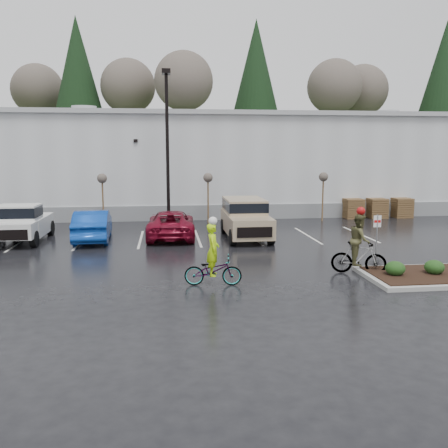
{
  "coord_description": "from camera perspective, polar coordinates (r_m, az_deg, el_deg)",
  "views": [
    {
      "loc": [
        -4.15,
        -16.7,
        4.64
      ],
      "look_at": [
        -1.55,
        4.37,
        1.3
      ],
      "focal_mm": 38.0,
      "sensor_mm": 36.0,
      "label": 1
    }
  ],
  "objects": [
    {
      "name": "car_red",
      "position": [
        25.31,
        -6.39,
        -0.01
      ],
      "size": [
        2.57,
        5.3,
        1.45
      ],
      "primitive_type": "imported",
      "rotation": [
        0.0,
        0.0,
        3.11
      ],
      "color": "maroon",
      "rests_on": "ground"
    },
    {
      "name": "suv_tan",
      "position": [
        24.96,
        2.65,
        0.62
      ],
      "size": [
        2.2,
        5.1,
        2.06
      ],
      "primitive_type": null,
      "color": "tan",
      "rests_on": "ground"
    },
    {
      "name": "cyclist_olive",
      "position": [
        18.52,
        15.95,
        -3.01
      ],
      "size": [
        2.04,
        1.19,
        2.54
      ],
      "rotation": [
        0.0,
        0.0,
        1.23
      ],
      "color": "#3F3F44",
      "rests_on": "ground"
    },
    {
      "name": "sapling_west",
      "position": [
        30.01,
        -14.45,
        5.01
      ],
      "size": [
        0.6,
        0.6,
        3.2
      ],
      "color": "#523621",
      "rests_on": "ground"
    },
    {
      "name": "pallet_stack_a",
      "position": [
        33.44,
        15.26,
        1.81
      ],
      "size": [
        1.2,
        1.2,
        1.35
      ],
      "primitive_type": "cube",
      "color": "#523621",
      "rests_on": "ground"
    },
    {
      "name": "pickup_white",
      "position": [
        26.32,
        -22.85,
        0.24
      ],
      "size": [
        2.1,
        5.2,
        1.96
      ],
      "primitive_type": null,
      "color": "silver",
      "rests_on": "ground"
    },
    {
      "name": "ground",
      "position": [
        17.82,
        6.73,
        -6.21
      ],
      "size": [
        120.0,
        120.0,
        0.0
      ],
      "primitive_type": "plane",
      "color": "black",
      "rests_on": "ground"
    },
    {
      "name": "car_blue",
      "position": [
        25.28,
        -15.5,
        -0.13
      ],
      "size": [
        1.97,
        4.92,
        1.59
      ],
      "primitive_type": "imported",
      "rotation": [
        0.0,
        0.0,
        3.2
      ],
      "color": "#0D3999",
      "rests_on": "ground"
    },
    {
      "name": "shrub_a",
      "position": [
        18.18,
        19.9,
        -5.04
      ],
      "size": [
        0.7,
        0.7,
        0.52
      ],
      "primitive_type": "ellipsoid",
      "color": "#183312",
      "rests_on": "curb_island"
    },
    {
      "name": "shrub_b",
      "position": [
        18.9,
        23.98,
        -4.76
      ],
      "size": [
        0.7,
        0.7,
        0.52
      ],
      "primitive_type": "ellipsoid",
      "color": "#183312",
      "rests_on": "curb_island"
    },
    {
      "name": "lamppost",
      "position": [
        28.72,
        -6.85,
        10.97
      ],
      "size": [
        0.5,
        1.0,
        9.22
      ],
      "color": "black",
      "rests_on": "ground"
    },
    {
      "name": "pallet_stack_b",
      "position": [
        34.12,
        17.91,
        1.83
      ],
      "size": [
        1.2,
        1.2,
        1.35
      ],
      "primitive_type": "cube",
      "color": "#523621",
      "rests_on": "ground"
    },
    {
      "name": "cyclist_hivis",
      "position": [
        16.34,
        -1.33,
        -4.87
      ],
      "size": [
        2.04,
        0.92,
        2.39
      ],
      "rotation": [
        0.0,
        0.0,
        1.45
      ],
      "color": "#3F3F44",
      "rests_on": "ground"
    },
    {
      "name": "fire_lane_sign",
      "position": [
        18.95,
        17.89,
        -1.32
      ],
      "size": [
        0.3,
        0.05,
        2.2
      ],
      "color": "gray",
      "rests_on": "ground"
    },
    {
      "name": "pallet_stack_c",
      "position": [
        34.91,
        20.59,
        1.85
      ],
      "size": [
        1.2,
        1.2,
        1.35
      ],
      "primitive_type": "cube",
      "color": "#523621",
      "rests_on": "ground"
    },
    {
      "name": "wooded_ridge",
      "position": [
        61.86,
        -3.21,
        7.4
      ],
      "size": [
        80.0,
        25.0,
        6.0
      ],
      "primitive_type": "cube",
      "color": "#233616",
      "rests_on": "ground"
    },
    {
      "name": "sapling_mid",
      "position": [
        29.88,
        -1.94,
        5.27
      ],
      "size": [
        0.6,
        0.6,
        3.2
      ],
      "color": "#523621",
      "rests_on": "ground"
    },
    {
      "name": "warehouse",
      "position": [
        38.92,
        -0.92,
        7.48
      ],
      "size": [
        60.5,
        15.5,
        7.2
      ],
      "color": "silver",
      "rests_on": "ground"
    },
    {
      "name": "sapling_east",
      "position": [
        31.44,
        11.87,
        5.26
      ],
      "size": [
        0.6,
        0.6,
        3.2
      ],
      "color": "#523621",
      "rests_on": "ground"
    }
  ]
}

